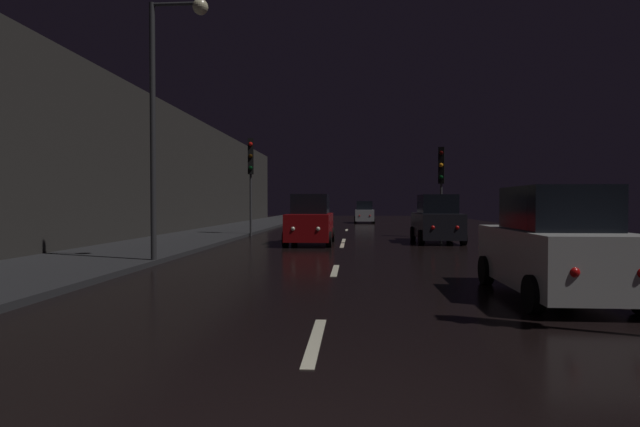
{
  "coord_description": "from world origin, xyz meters",
  "views": [
    {
      "loc": [
        0.5,
        -3.17,
        1.77
      ],
      "look_at": [
        -1.02,
        18.33,
        1.32
      ],
      "focal_mm": 27.27,
      "sensor_mm": 36.0,
      "label": 1
    }
  ],
  "objects_px": {
    "car_approaching_headlights": "(310,221)",
    "car_parked_right_far": "(437,221)",
    "traffic_light_far_left": "(251,165)",
    "car_distant_taillights": "(364,213)",
    "streetlamp_overhead": "(168,91)",
    "car_parked_right_near": "(553,247)",
    "traffic_light_far_right": "(441,172)"
  },
  "relations": [
    {
      "from": "car_distant_taillights",
      "to": "car_parked_right_far",
      "type": "bearing_deg",
      "value": -172.55
    },
    {
      "from": "traffic_light_far_right",
      "to": "car_parked_right_far",
      "type": "xyz_separation_m",
      "value": [
        -0.8,
        -3.42,
        -2.41
      ]
    },
    {
      "from": "car_parked_right_near",
      "to": "car_parked_right_far",
      "type": "distance_m",
      "value": 12.92
    },
    {
      "from": "car_parked_right_near",
      "to": "car_approaching_headlights",
      "type": "bearing_deg",
      "value": 25.92
    },
    {
      "from": "car_approaching_headlights",
      "to": "car_parked_right_far",
      "type": "xyz_separation_m",
      "value": [
        5.63,
        1.34,
        0.0
      ]
    },
    {
      "from": "traffic_light_far_left",
      "to": "car_parked_right_near",
      "type": "height_order",
      "value": "traffic_light_far_left"
    },
    {
      "from": "traffic_light_far_right",
      "to": "car_approaching_headlights",
      "type": "relative_size",
      "value": 1.1
    },
    {
      "from": "traffic_light_far_right",
      "to": "car_distant_taillights",
      "type": "distance_m",
      "value": 18.72
    },
    {
      "from": "car_distant_taillights",
      "to": "car_parked_right_near",
      "type": "bearing_deg",
      "value": -175.32
    },
    {
      "from": "traffic_light_far_right",
      "to": "car_parked_right_far",
      "type": "distance_m",
      "value": 4.26
    },
    {
      "from": "traffic_light_far_left",
      "to": "traffic_light_far_right",
      "type": "height_order",
      "value": "traffic_light_far_left"
    },
    {
      "from": "traffic_light_far_right",
      "to": "car_approaching_headlights",
      "type": "xyz_separation_m",
      "value": [
        -6.42,
        -4.76,
        -2.41
      ]
    },
    {
      "from": "streetlamp_overhead",
      "to": "car_distant_taillights",
      "type": "xyz_separation_m",
      "value": [
        6.19,
        30.42,
        -4.05
      ]
    },
    {
      "from": "car_parked_right_far",
      "to": "traffic_light_far_right",
      "type": "bearing_deg",
      "value": -13.1
    },
    {
      "from": "traffic_light_far_left",
      "to": "car_parked_right_near",
      "type": "relative_size",
      "value": 1.26
    },
    {
      "from": "traffic_light_far_left",
      "to": "car_parked_right_far",
      "type": "bearing_deg",
      "value": 58.07
    },
    {
      "from": "traffic_light_far_left",
      "to": "car_parked_right_near",
      "type": "bearing_deg",
      "value": 17.55
    },
    {
      "from": "traffic_light_far_left",
      "to": "traffic_light_far_right",
      "type": "bearing_deg",
      "value": 78.35
    },
    {
      "from": "traffic_light_far_right",
      "to": "streetlamp_overhead",
      "type": "height_order",
      "value": "streetlamp_overhead"
    },
    {
      "from": "traffic_light_far_left",
      "to": "car_parked_right_far",
      "type": "xyz_separation_m",
      "value": [
        9.26,
        -3.34,
        -2.84
      ]
    },
    {
      "from": "streetlamp_overhead",
      "to": "traffic_light_far_left",
      "type": "bearing_deg",
      "value": 91.14
    },
    {
      "from": "car_parked_right_near",
      "to": "car_parked_right_far",
      "type": "height_order",
      "value": "car_parked_right_far"
    },
    {
      "from": "streetlamp_overhead",
      "to": "car_parked_right_near",
      "type": "distance_m",
      "value": 10.69
    },
    {
      "from": "car_approaching_headlights",
      "to": "streetlamp_overhead",
      "type": "bearing_deg",
      "value": -24.42
    },
    {
      "from": "car_approaching_headlights",
      "to": "car_distant_taillights",
      "type": "xyz_separation_m",
      "value": [
        2.8,
        22.96,
        -0.09
      ]
    },
    {
      "from": "car_approaching_headlights",
      "to": "car_parked_right_near",
      "type": "height_order",
      "value": "car_approaching_headlights"
    },
    {
      "from": "streetlamp_overhead",
      "to": "car_parked_right_far",
      "type": "relative_size",
      "value": 1.75
    },
    {
      "from": "traffic_light_far_left",
      "to": "car_distant_taillights",
      "type": "distance_m",
      "value": 19.6
    },
    {
      "from": "traffic_light_far_left",
      "to": "car_approaching_headlights",
      "type": "distance_m",
      "value": 6.57
    },
    {
      "from": "car_parked_right_near",
      "to": "car_distant_taillights",
      "type": "xyz_separation_m",
      "value": [
        -2.82,
        34.53,
        -0.05
      ]
    },
    {
      "from": "car_parked_right_near",
      "to": "traffic_light_far_right",
      "type": "bearing_deg",
      "value": -2.79
    },
    {
      "from": "car_approaching_headlights",
      "to": "car_parked_right_far",
      "type": "distance_m",
      "value": 5.78
    }
  ]
}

